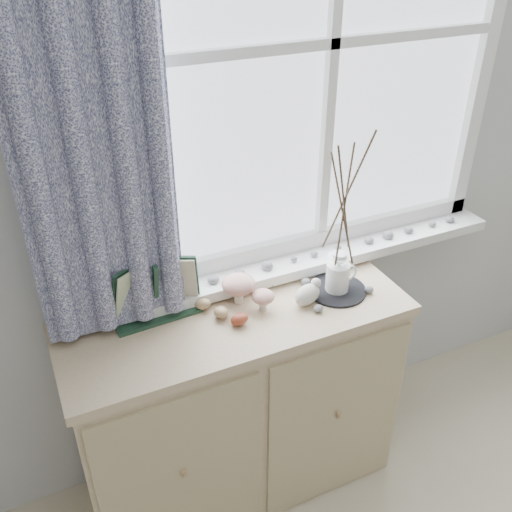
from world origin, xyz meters
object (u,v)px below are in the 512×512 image
Objects in this scene: botanical_book at (157,293)px; toadstool_cluster at (245,288)px; sideboard at (239,405)px; twig_pitcher at (345,199)px.

toadstool_cluster is (0.30, -0.03, -0.05)m from botanical_book.
sideboard is 0.88m from twig_pitcher.
toadstool_cluster is at bearing 172.81° from twig_pitcher.
sideboard is at bearing -21.14° from botanical_book.
twig_pitcher reaches higher than toadstool_cluster.
twig_pitcher is (0.33, -0.07, 0.30)m from toadstool_cluster.
botanical_book is at bearing 174.44° from toadstool_cluster.
twig_pitcher is at bearing -11.91° from botanical_book.
botanical_book is at bearing 175.54° from twig_pitcher.
sideboard is 7.14× the size of toadstool_cluster.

